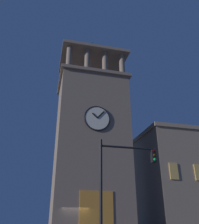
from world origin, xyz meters
TOP-DOWN VIEW (x-y plane):
  - clocktower at (-1.97, -2.59)m, footprint 8.56×6.84m
  - traffic_signal_near at (-0.92, 10.81)m, footprint 3.36×0.41m

SIDE VIEW (x-z plane):
  - traffic_signal_near at x=-0.92m, z-range 0.95..6.60m
  - clocktower at x=-1.97m, z-range -2.92..21.68m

